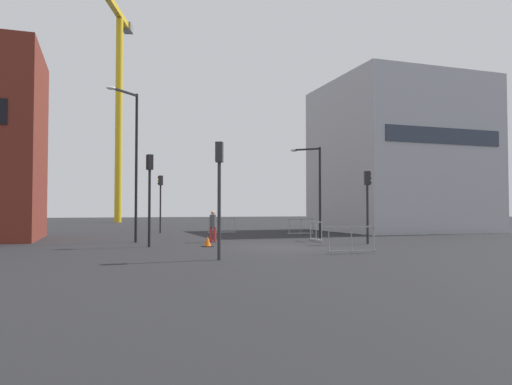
# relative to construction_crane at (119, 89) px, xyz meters

# --- Properties ---
(ground) EXTENTS (160.00, 160.00, 0.00)m
(ground) POSITION_rel_construction_crane_xyz_m (5.60, -43.46, -17.30)
(ground) COLOR black
(office_block) EXTENTS (11.25, 10.75, 11.67)m
(office_block) POSITION_rel_construction_crane_xyz_m (20.34, -31.41, -11.47)
(office_block) COLOR #A8AAB2
(office_block) RESTS_ON ground
(construction_crane) EXTENTS (4.97, 13.77, 27.56)m
(construction_crane) POSITION_rel_construction_crane_xyz_m (0.00, 0.00, 0.00)
(construction_crane) COLOR gold
(construction_crane) RESTS_ON ground
(streetlamp_tall) EXTENTS (1.63, 1.52, 7.80)m
(streetlamp_tall) POSITION_rel_construction_crane_xyz_m (-0.67, -38.34, -12.68)
(streetlamp_tall) COLOR black
(streetlamp_tall) RESTS_ON ground
(streetlamp_short) EXTENTS (1.53, 1.26, 5.48)m
(streetlamp_short) POSITION_rel_construction_crane_xyz_m (10.10, -37.59, -13.94)
(streetlamp_short) COLOR black
(streetlamp_short) RESTS_ON ground
(traffic_light_far) EXTENTS (0.34, 0.39, 4.07)m
(traffic_light_far) POSITION_rel_construction_crane_xyz_m (1.61, -47.75, -14.58)
(traffic_light_far) COLOR #2D2D30
(traffic_light_far) RESTS_ON ground
(traffic_light_corner) EXTENTS (0.32, 0.39, 4.26)m
(traffic_light_corner) POSITION_rel_construction_crane_xyz_m (-0.12, -41.40, -14.46)
(traffic_light_corner) COLOR black
(traffic_light_corner) RESTS_ON ground
(traffic_light_median) EXTENTS (0.39, 0.31, 3.64)m
(traffic_light_median) POSITION_rel_construction_crane_xyz_m (10.46, -42.86, -14.83)
(traffic_light_median) COLOR #232326
(traffic_light_median) RESTS_ON ground
(traffic_light_verge) EXTENTS (0.39, 0.30, 4.17)m
(traffic_light_verge) POSITION_rel_construction_crane_xyz_m (1.92, -28.84, -14.52)
(traffic_light_verge) COLOR #232326
(traffic_light_verge) RESTS_ON ground
(pedestrian_walking) EXTENTS (0.34, 0.34, 1.66)m
(pedestrian_walking) POSITION_rel_construction_crane_xyz_m (3.35, -39.41, -16.34)
(pedestrian_walking) COLOR red
(pedestrian_walking) RESTS_ON ground
(safety_barrier_left_run) EXTENTS (1.90, 0.08, 1.08)m
(safety_barrier_left_run) POSITION_rel_construction_crane_xyz_m (10.69, -34.06, -16.74)
(safety_barrier_left_run) COLOR gray
(safety_barrier_left_run) RESTS_ON ground
(safety_barrier_front) EXTENTS (2.04, 0.26, 1.08)m
(safety_barrier_front) POSITION_rel_construction_crane_xyz_m (5.99, -30.93, -16.74)
(safety_barrier_front) COLOR #9EA0A5
(safety_barrier_front) RESTS_ON ground
(safety_barrier_right_run) EXTENTS (0.25, 1.92, 1.08)m
(safety_barrier_right_run) POSITION_rel_construction_crane_xyz_m (8.81, -40.35, -16.74)
(safety_barrier_right_run) COLOR #9EA0A5
(safety_barrier_right_run) RESTS_ON ground
(safety_barrier_mid_span) EXTENTS (2.17, 0.14, 1.08)m
(safety_barrier_mid_span) POSITION_rel_construction_crane_xyz_m (7.09, -47.16, -16.74)
(safety_barrier_mid_span) COLOR gray
(safety_barrier_mid_span) RESTS_ON ground
(traffic_cone_by_barrier) EXTENTS (0.48, 0.48, 0.48)m
(traffic_cone_by_barrier) POSITION_rel_construction_crane_xyz_m (2.49, -42.01, -17.08)
(traffic_cone_by_barrier) COLOR black
(traffic_cone_by_barrier) RESTS_ON ground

